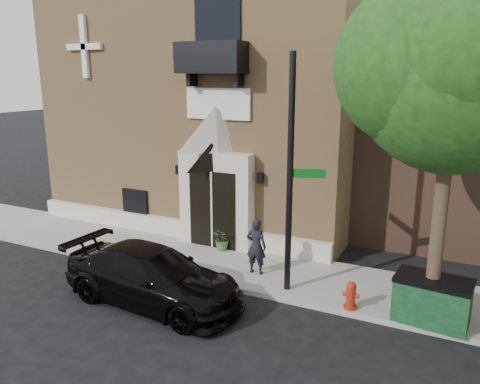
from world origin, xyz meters
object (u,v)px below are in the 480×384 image
Objects in this scene: black_sedan at (153,276)px; street_sign at (291,176)px; pedestrian_near at (256,246)px; fire_hydrant at (351,295)px; dumpster at (432,300)px.

street_sign is (2.99, 2.02, 2.55)m from black_sedan.
black_sedan is at bearing 52.52° from pedestrian_near.
pedestrian_near reaches higher than fire_hydrant.
fire_hydrant is (1.80, -0.38, -2.78)m from street_sign.
black_sedan is 0.81× the size of street_sign.
black_sedan is 6.97× the size of fire_hydrant.
fire_hydrant is 0.43× the size of pedestrian_near.
dumpster is (1.84, 0.19, 0.20)m from fire_hydrant.
fire_hydrant is 1.86m from dumpster.
pedestrian_near is (-1.20, 0.56, -2.30)m from street_sign.
street_sign is 4.46m from dumpster.
street_sign is at bearing -177.03° from dumpster.
street_sign is 3.75× the size of pedestrian_near.
dumpster reaches higher than fire_hydrant.
dumpster is 4.90m from pedestrian_near.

